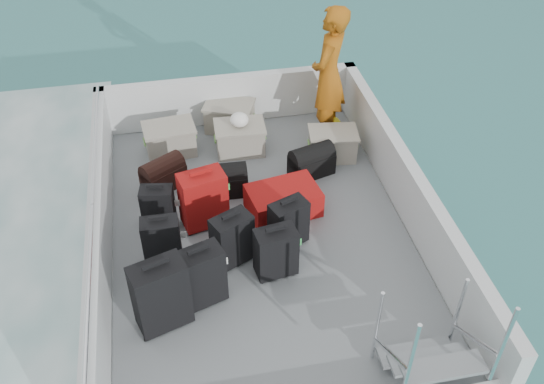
{
  "coord_description": "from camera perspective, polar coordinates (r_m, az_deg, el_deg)",
  "views": [
    {
      "loc": [
        -0.84,
        -4.89,
        5.42
      ],
      "look_at": [
        0.18,
        0.28,
        1.0
      ],
      "focal_mm": 40.0,
      "sensor_mm": 36.0,
      "label": 1
    }
  ],
  "objects": [
    {
      "name": "white_bag",
      "position": [
        7.89,
        -3.09,
        6.63
      ],
      "size": [
        0.24,
        0.24,
        0.18
      ],
      "primitive_type": "ellipsoid",
      "color": "white",
      "rests_on": "crate_2"
    },
    {
      "name": "suitcase_2",
      "position": [
        6.96,
        -10.66,
        -1.43
      ],
      "size": [
        0.4,
        0.28,
        0.53
      ],
      "primitive_type": "cube",
      "rotation": [
        0.0,
        0.0,
        -0.17
      ],
      "color": "black",
      "rests_on": "deck"
    },
    {
      "name": "suitcase_8",
      "position": [
        7.09,
        1.07,
        -0.8
      ],
      "size": [
        0.89,
        0.66,
        0.32
      ],
      "primitive_type": "cube",
      "rotation": [
        0.0,
        0.0,
        1.74
      ],
      "color": "#A0140C",
      "rests_on": "deck"
    },
    {
      "name": "suitcase_3",
      "position": [
        6.03,
        -6.66,
        -7.97
      ],
      "size": [
        0.51,
        0.39,
        0.68
      ],
      "primitive_type": "cube",
      "rotation": [
        0.0,
        0.0,
        0.32
      ],
      "color": "black",
      "rests_on": "deck"
    },
    {
      "name": "duffel_0",
      "position": [
        7.57,
        -10.18,
        1.49
      ],
      "size": [
        0.6,
        0.52,
        0.32
      ],
      "primitive_type": null,
      "rotation": [
        0.0,
        0.0,
        0.54
      ],
      "color": "black",
      "rests_on": "deck"
    },
    {
      "name": "deck",
      "position": [
        6.9,
        -1.06,
        -4.12
      ],
      "size": [
        3.3,
        4.7,
        0.02
      ],
      "primitive_type": "cube",
      "color": "slate",
      "rests_on": "ferry_hull"
    },
    {
      "name": "suitcase_6",
      "position": [
        6.28,
        0.36,
        -5.75
      ],
      "size": [
        0.46,
        0.31,
        0.59
      ],
      "primitive_type": "cube",
      "rotation": [
        0.0,
        0.0,
        0.14
      ],
      "color": "black",
      "rests_on": "deck"
    },
    {
      "name": "yellow_bag",
      "position": [
        8.51,
        5.58,
        6.36
      ],
      "size": [
        0.28,
        0.26,
        0.22
      ],
      "primitive_type": "ellipsoid",
      "color": "yellow",
      "rests_on": "deck"
    },
    {
      "name": "passenger",
      "position": [
        7.99,
        5.35,
        10.88
      ],
      "size": [
        0.75,
        0.82,
        1.86
      ],
      "primitive_type": "imported",
      "rotation": [
        0.0,
        0.0,
        -2.17
      ],
      "color": "orange",
      "rests_on": "deck"
    },
    {
      "name": "suitcase_7",
      "position": [
        6.61,
        1.56,
        -3.01
      ],
      "size": [
        0.46,
        0.37,
        0.57
      ],
      "primitive_type": "cube",
      "rotation": [
        0.0,
        0.0,
        0.37
      ],
      "color": "black",
      "rests_on": "deck"
    },
    {
      "name": "crate_2",
      "position": [
        8.05,
        -3.02,
        4.99
      ],
      "size": [
        0.64,
        0.46,
        0.37
      ],
      "primitive_type": "cube",
      "rotation": [
        0.0,
        0.0,
        -0.05
      ],
      "color": "gray",
      "rests_on": "deck"
    },
    {
      "name": "duffel_1",
      "position": [
        7.38,
        -3.9,
        0.99
      ],
      "size": [
        0.41,
        0.31,
        0.32
      ],
      "primitive_type": null,
      "rotation": [
        0.0,
        0.0,
        -0.04
      ],
      "color": "black",
      "rests_on": "deck"
    },
    {
      "name": "ground",
      "position": [
        7.34,
        -1.0,
        -7.54
      ],
      "size": [
        160.0,
        160.0,
        0.0
      ],
      "primitive_type": "plane",
      "color": "#19595A",
      "rests_on": "ground"
    },
    {
      "name": "suitcase_4",
      "position": [
        6.41,
        -3.76,
        -4.53
      ],
      "size": [
        0.48,
        0.4,
        0.62
      ],
      "primitive_type": "cube",
      "rotation": [
        0.0,
        0.0,
        0.44
      ],
      "color": "black",
      "rests_on": "deck"
    },
    {
      "name": "crate_0",
      "position": [
        8.12,
        -9.56,
        4.82
      ],
      "size": [
        0.67,
        0.49,
        0.38
      ],
      "primitive_type": "cube",
      "rotation": [
        0.0,
        0.0,
        0.1
      ],
      "color": "gray",
      "rests_on": "deck"
    },
    {
      "name": "suitcase_5",
      "position": [
        6.86,
        -6.48,
        -0.74
      ],
      "size": [
        0.56,
        0.41,
        0.7
      ],
      "primitive_type": "cube",
      "rotation": [
        0.0,
        0.0,
        0.23
      ],
      "color": "#A0140C",
      "rests_on": "deck"
    },
    {
      "name": "crate_3",
      "position": [
        7.98,
        5.72,
        4.41
      ],
      "size": [
        0.64,
        0.48,
        0.36
      ],
      "primitive_type": "cube",
      "rotation": [
        0.0,
        0.0,
        -0.14
      ],
      "color": "gray",
      "rests_on": "deck"
    },
    {
      "name": "ferry_hull",
      "position": [
        7.12,
        -1.03,
        -5.91
      ],
      "size": [
        3.6,
        5.0,
        0.6
      ],
      "primitive_type": "cube",
      "color": "silver",
      "rests_on": "ground"
    },
    {
      "name": "suitcase_0",
      "position": [
        5.86,
        -10.4,
        -9.63
      ],
      "size": [
        0.57,
        0.43,
        0.78
      ],
      "primitive_type": "cube",
      "rotation": [
        0.0,
        0.0,
        0.32
      ],
      "color": "black",
      "rests_on": "deck"
    },
    {
      "name": "crate_1",
      "position": [
        8.49,
        -4.01,
        7.02
      ],
      "size": [
        0.74,
        0.63,
        0.38
      ],
      "primitive_type": "cube",
      "rotation": [
        0.0,
        0.0,
        -0.38
      ],
      "color": "gray",
      "rests_on": "deck"
    },
    {
      "name": "duffel_2",
      "position": [
        7.67,
        3.74,
        2.72
      ],
      "size": [
        0.61,
        0.44,
        0.32
      ],
      "primitive_type": null,
      "rotation": [
        0.0,
        0.0,
        0.29
      ],
      "color": "black",
      "rests_on": "deck"
    },
    {
      "name": "deck_fittings",
      "position": [
        6.47,
        2.44,
        -3.22
      ],
      "size": [
        3.6,
        5.0,
        0.9
      ],
      "color": "silver",
      "rests_on": "deck"
    },
    {
      "name": "suitcase_1",
      "position": [
        6.5,
        -10.33,
        -4.67
      ],
      "size": [
        0.4,
        0.24,
        0.59
      ],
      "primitive_type": "cube",
      "rotation": [
        0.0,
        0.0,
        -0.03
      ],
      "color": "black",
      "rests_on": "deck"
    }
  ]
}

